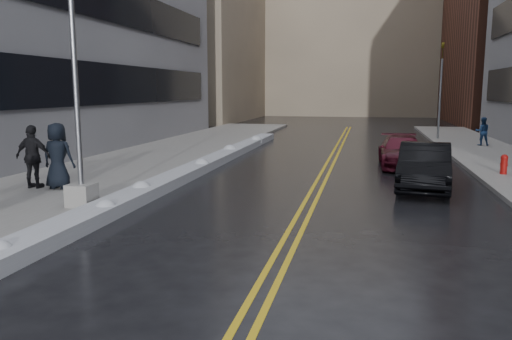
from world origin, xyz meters
The scene contains 15 objects.
ground centered at (0.00, 0.00, 0.00)m, with size 160.00×160.00×0.00m, color black.
sidewalk_west centered at (-5.75, 10.00, 0.07)m, with size 5.50×50.00×0.15m, color gray.
lane_line_left centered at (2.35, 10.00, 0.00)m, with size 0.12×50.00×0.01m, color gold.
lane_line_right centered at (2.65, 10.00, 0.00)m, with size 0.12×50.00×0.01m, color gold.
snow_ridge centered at (-2.45, 8.00, 0.17)m, with size 0.90×30.00×0.34m, color #B9BDC3.
building_west_far centered at (-15.50, 44.00, 9.00)m, with size 14.00×22.00×18.00m, color gray.
building_far centered at (2.00, 60.00, 11.00)m, with size 36.00×16.00×22.00m, color gray.
lamppost centered at (-3.30, 2.00, 2.53)m, with size 0.65×0.65×7.62m.
fire_hydrant centered at (9.00, 10.00, 0.55)m, with size 0.26×0.26×0.73m.
traffic_signal centered at (8.50, 24.00, 3.40)m, with size 0.16×0.20×6.00m.
pedestrian_c centered at (-5.32, 4.01, 1.18)m, with size 1.01×0.66×2.06m, color black.
pedestrian_d centered at (-6.13, 3.93, 1.14)m, with size 1.17×0.49×1.99m, color black.
pedestrian_east centered at (10.33, 20.16, 0.93)m, with size 0.76×0.59×1.57m, color navy.
car_black centered at (5.91, 7.23, 0.74)m, with size 1.58×4.52×1.49m, color black.
car_maroon centered at (5.50, 12.02, 0.65)m, with size 1.81×4.45×1.29m, color #440A18.
Camera 1 is at (4.02, -9.65, 3.20)m, focal length 35.00 mm.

